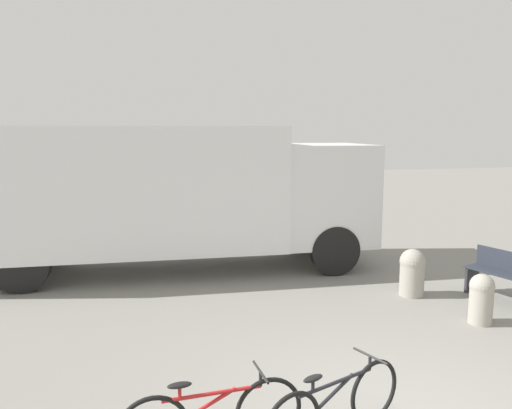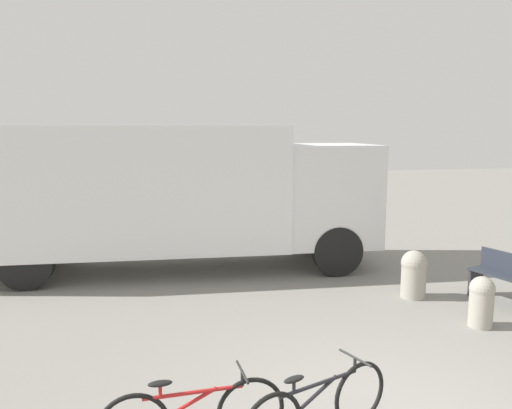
# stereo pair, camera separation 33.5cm
# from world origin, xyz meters

# --- Properties ---
(delivery_truck) EXTENTS (8.64, 2.64, 3.02)m
(delivery_truck) POSITION_xyz_m (-1.89, 6.34, 1.70)
(delivery_truck) COLOR white
(delivery_truck) RESTS_ON ground
(bicycle_middle) EXTENTS (1.63, 0.71, 0.74)m
(bicycle_middle) POSITION_xyz_m (-0.71, -0.01, 0.35)
(bicycle_middle) COLOR black
(bicycle_middle) RESTS_ON ground
(bollard_near_bench) EXTENTS (0.37, 0.37, 0.78)m
(bollard_near_bench) POSITION_xyz_m (2.61, 2.20, 0.42)
(bollard_near_bench) COLOR #9E998C
(bollard_near_bench) RESTS_ON ground
(bollard_far_bench) EXTENTS (0.45, 0.45, 0.85)m
(bollard_far_bench) POSITION_xyz_m (2.29, 3.63, 0.45)
(bollard_far_bench) COLOR #9E998C
(bollard_far_bench) RESTS_ON ground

